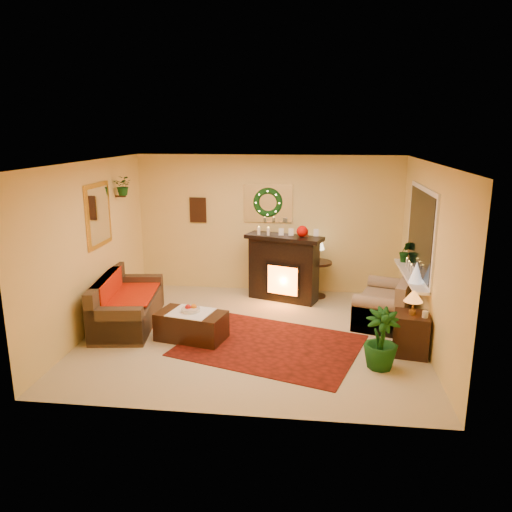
# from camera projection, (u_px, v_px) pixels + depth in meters

# --- Properties ---
(floor) EXTENTS (5.00, 5.00, 0.00)m
(floor) POSITION_uv_depth(u_px,v_px,m) (253.00, 334.00, 7.65)
(floor) COLOR beige
(floor) RESTS_ON ground
(ceiling) EXTENTS (5.00, 5.00, 0.00)m
(ceiling) POSITION_uv_depth(u_px,v_px,m) (253.00, 162.00, 7.01)
(ceiling) COLOR white
(ceiling) RESTS_ON ground
(wall_back) EXTENTS (5.00, 5.00, 0.00)m
(wall_back) POSITION_uv_depth(u_px,v_px,m) (268.00, 224.00, 9.49)
(wall_back) COLOR #EFD88C
(wall_back) RESTS_ON ground
(wall_front) EXTENTS (5.00, 5.00, 0.00)m
(wall_front) POSITION_uv_depth(u_px,v_px,m) (226.00, 303.00, 5.16)
(wall_front) COLOR #EFD88C
(wall_front) RESTS_ON ground
(wall_left) EXTENTS (4.50, 4.50, 0.00)m
(wall_left) POSITION_uv_depth(u_px,v_px,m) (91.00, 247.00, 7.62)
(wall_left) COLOR #EFD88C
(wall_left) RESTS_ON ground
(wall_right) EXTENTS (4.50, 4.50, 0.00)m
(wall_right) POSITION_uv_depth(u_px,v_px,m) (429.00, 257.00, 7.04)
(wall_right) COLOR #EFD88C
(wall_right) RESTS_ON ground
(area_rug) EXTENTS (2.91, 2.51, 0.01)m
(area_rug) POSITION_uv_depth(u_px,v_px,m) (270.00, 345.00, 7.24)
(area_rug) COLOR #530C0D
(area_rug) RESTS_ON floor
(sofa) EXTENTS (1.05, 1.94, 0.79)m
(sofa) POSITION_uv_depth(u_px,v_px,m) (128.00, 299.00, 7.95)
(sofa) COLOR brown
(sofa) RESTS_ON floor
(red_throw) EXTENTS (0.77, 1.25, 0.02)m
(red_throw) POSITION_uv_depth(u_px,v_px,m) (131.00, 294.00, 8.12)
(red_throw) COLOR red
(red_throw) RESTS_ON sofa
(fireplace) EXTENTS (1.30, 0.77, 1.13)m
(fireplace) POSITION_uv_depth(u_px,v_px,m) (284.00, 271.00, 9.10)
(fireplace) COLOR black
(fireplace) RESTS_ON floor
(poinsettia) EXTENTS (0.20, 0.20, 0.20)m
(poinsettia) POSITION_uv_depth(u_px,v_px,m) (302.00, 231.00, 8.82)
(poinsettia) COLOR #CD0800
(poinsettia) RESTS_ON fireplace
(mantel_candle_a) EXTENTS (0.06, 0.06, 0.17)m
(mantel_candle_a) POSITION_uv_depth(u_px,v_px,m) (259.00, 232.00, 8.98)
(mantel_candle_a) COLOR white
(mantel_candle_a) RESTS_ON fireplace
(mantel_candle_b) EXTENTS (0.06, 0.06, 0.17)m
(mantel_candle_b) POSITION_uv_depth(u_px,v_px,m) (268.00, 232.00, 8.94)
(mantel_candle_b) COLOR beige
(mantel_candle_b) RESTS_ON fireplace
(mantel_mirror) EXTENTS (0.92, 0.02, 0.72)m
(mantel_mirror) POSITION_uv_depth(u_px,v_px,m) (268.00, 203.00, 9.38)
(mantel_mirror) COLOR white
(mantel_mirror) RESTS_ON wall_back
(wreath) EXTENTS (0.55, 0.11, 0.55)m
(wreath) POSITION_uv_depth(u_px,v_px,m) (268.00, 203.00, 9.33)
(wreath) COLOR #194719
(wreath) RESTS_ON wall_back
(wall_art) EXTENTS (0.32, 0.03, 0.48)m
(wall_art) POSITION_uv_depth(u_px,v_px,m) (198.00, 210.00, 9.57)
(wall_art) COLOR #381E11
(wall_art) RESTS_ON wall_back
(gold_mirror) EXTENTS (0.03, 0.84, 1.00)m
(gold_mirror) POSITION_uv_depth(u_px,v_px,m) (98.00, 215.00, 7.79)
(gold_mirror) COLOR gold
(gold_mirror) RESTS_ON wall_left
(hanging_plant) EXTENTS (0.33, 0.28, 0.36)m
(hanging_plant) POSITION_uv_depth(u_px,v_px,m) (124.00, 195.00, 8.45)
(hanging_plant) COLOR #194719
(hanging_plant) RESTS_ON wall_left
(loveseat) EXTENTS (1.16, 1.53, 0.79)m
(loveseat) POSITION_uv_depth(u_px,v_px,m) (385.00, 296.00, 8.08)
(loveseat) COLOR tan
(loveseat) RESTS_ON floor
(window_frame) EXTENTS (0.03, 1.86, 1.36)m
(window_frame) POSITION_uv_depth(u_px,v_px,m) (421.00, 232.00, 7.51)
(window_frame) COLOR white
(window_frame) RESTS_ON wall_right
(window_glass) EXTENTS (0.02, 1.70, 1.22)m
(window_glass) POSITION_uv_depth(u_px,v_px,m) (420.00, 232.00, 7.51)
(window_glass) COLOR black
(window_glass) RESTS_ON wall_right
(window_sill) EXTENTS (0.22, 1.86, 0.04)m
(window_sill) POSITION_uv_depth(u_px,v_px,m) (411.00, 275.00, 7.69)
(window_sill) COLOR white
(window_sill) RESTS_ON wall_right
(mini_tree) EXTENTS (0.21, 0.21, 0.32)m
(mini_tree) POSITION_uv_depth(u_px,v_px,m) (416.00, 273.00, 7.20)
(mini_tree) COLOR white
(mini_tree) RESTS_ON window_sill
(sill_plant) EXTENTS (0.26, 0.21, 0.47)m
(sill_plant) POSITION_uv_depth(u_px,v_px,m) (405.00, 251.00, 8.32)
(sill_plant) COLOR #2B5A28
(sill_plant) RESTS_ON window_sill
(side_table_round) EXTENTS (0.59, 0.59, 0.68)m
(side_table_round) POSITION_uv_depth(u_px,v_px,m) (317.00, 280.00, 9.29)
(side_table_round) COLOR black
(side_table_round) RESTS_ON floor
(lamp_cream) EXTENTS (0.27, 0.27, 0.42)m
(lamp_cream) POSITION_uv_depth(u_px,v_px,m) (317.00, 251.00, 9.16)
(lamp_cream) COLOR #FFEAB0
(lamp_cream) RESTS_ON side_table_round
(end_table_square) EXTENTS (0.55, 0.55, 0.58)m
(end_table_square) POSITION_uv_depth(u_px,v_px,m) (411.00, 336.00, 6.92)
(end_table_square) COLOR black
(end_table_square) RESTS_ON floor
(lamp_tiffany) EXTENTS (0.26, 0.26, 0.38)m
(lamp_tiffany) POSITION_uv_depth(u_px,v_px,m) (413.00, 303.00, 6.80)
(lamp_tiffany) COLOR #F5A630
(lamp_tiffany) RESTS_ON end_table_square
(coffee_table) EXTENTS (1.10, 0.76, 0.42)m
(coffee_table) POSITION_uv_depth(u_px,v_px,m) (191.00, 326.00, 7.42)
(coffee_table) COLOR black
(coffee_table) RESTS_ON floor
(fruit_bowl) EXTENTS (0.28, 0.28, 0.06)m
(fruit_bowl) POSITION_uv_depth(u_px,v_px,m) (191.00, 310.00, 7.39)
(fruit_bowl) COLOR silver
(fruit_bowl) RESTS_ON coffee_table
(floor_palm) EXTENTS (1.56, 1.56, 2.41)m
(floor_palm) POSITION_uv_depth(u_px,v_px,m) (381.00, 336.00, 6.46)
(floor_palm) COLOR #2A622B
(floor_palm) RESTS_ON floor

